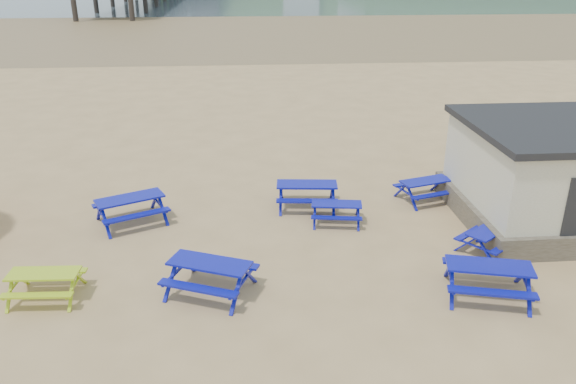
{
  "coord_description": "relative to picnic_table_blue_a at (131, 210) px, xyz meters",
  "views": [
    {
      "loc": [
        -0.01,
        -14.57,
        7.73
      ],
      "look_at": [
        1.32,
        1.5,
        1.0
      ],
      "focal_mm": 35.0,
      "sensor_mm": 36.0,
      "label": 1
    }
  ],
  "objects": [
    {
      "name": "picnic_table_blue_a",
      "position": [
        0.0,
        0.0,
        0.0
      ],
      "size": [
        2.57,
        2.38,
        0.86
      ],
      "rotation": [
        0.0,
        0.0,
        0.44
      ],
      "color": "#080D91",
      "rests_on": "ground"
    },
    {
      "name": "headland_town",
      "position": [
        93.6,
        227.88,
        -10.34
      ],
      "size": [
        264.0,
        144.0,
        108.0
      ],
      "color": "#2D4C1E",
      "rests_on": "ground"
    },
    {
      "name": "picnic_table_blue_b",
      "position": [
        5.64,
        0.76,
        -0.01
      ],
      "size": [
        2.14,
        1.79,
        0.84
      ],
      "rotation": [
        0.0,
        0.0,
        -0.1
      ],
      "color": "#080D91",
      "rests_on": "ground"
    },
    {
      "name": "picnic_table_blue_d",
      "position": [
        2.66,
        -4.24,
        -0.01
      ],
      "size": [
        2.5,
        2.29,
        0.85
      ],
      "rotation": [
        0.0,
        0.0,
        -0.4
      ],
      "color": "#080D91",
      "rests_on": "ground"
    },
    {
      "name": "picnic_table_blue_f",
      "position": [
        10.46,
        -2.71,
        -0.09
      ],
      "size": [
        2.09,
        2.03,
        0.68
      ],
      "rotation": [
        0.0,
        0.0,
        0.65
      ],
      "color": "#080D91",
      "rests_on": "ground"
    },
    {
      "name": "picnic_table_blue_c",
      "position": [
        6.43,
        -0.51,
        -0.1
      ],
      "size": [
        1.73,
        1.48,
        0.65
      ],
      "rotation": [
        0.0,
        0.0,
        -0.15
      ],
      "color": "#080D91",
      "rests_on": "ground"
    },
    {
      "name": "ground",
      "position": [
        3.6,
        -1.8,
        -0.43
      ],
      "size": [
        400.0,
        400.0,
        0.0
      ],
      "primitive_type": "plane",
      "color": "tan",
      "rests_on": "ground"
    },
    {
      "name": "picnic_table_yellow",
      "position": [
        -1.35,
        -4.16,
        -0.08
      ],
      "size": [
        1.74,
        1.43,
        0.7
      ],
      "rotation": [
        0.0,
        0.0,
        -0.05
      ],
      "color": "#B3C911",
      "rests_on": "ground"
    },
    {
      "name": "picnic_table_blue_g",
      "position": [
        9.76,
        0.97,
        -0.06
      ],
      "size": [
        2.09,
        1.86,
        0.74
      ],
      "rotation": [
        0.0,
        0.0,
        0.29
      ],
      "color": "#080D91",
      "rests_on": "ground"
    },
    {
      "name": "picnic_table_blue_e",
      "position": [
        9.45,
        -4.96,
        -0.0
      ],
      "size": [
        2.38,
        2.1,
        0.86
      ],
      "rotation": [
        0.0,
        0.0,
        -0.25
      ],
      "color": "#080D91",
      "rests_on": "ground"
    },
    {
      "name": "wet_sand",
      "position": [
        3.6,
        53.2,
        -0.43
      ],
      "size": [
        400.0,
        400.0,
        0.0
      ],
      "primitive_type": "plane",
      "color": "olive",
      "rests_on": "ground"
    }
  ]
}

